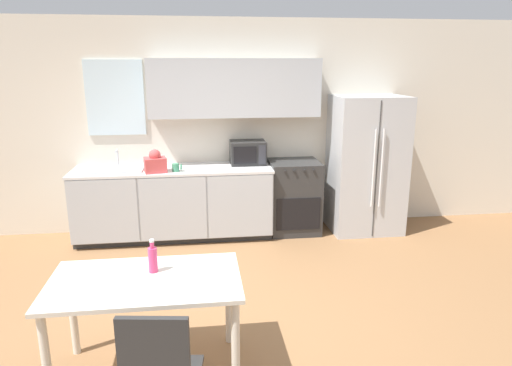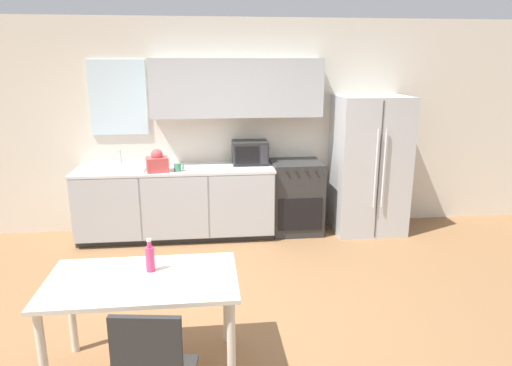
{
  "view_description": "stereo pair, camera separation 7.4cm",
  "coord_description": "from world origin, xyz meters",
  "px_view_note": "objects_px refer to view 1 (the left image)",
  "views": [
    {
      "loc": [
        -0.15,
        -3.55,
        2.15
      ],
      "look_at": [
        0.39,
        0.58,
        1.05
      ],
      "focal_mm": 32.0,
      "sensor_mm": 36.0,
      "label": 1
    },
    {
      "loc": [
        -0.08,
        -3.56,
        2.15
      ],
      "look_at": [
        0.39,
        0.58,
        1.05
      ],
      "focal_mm": 32.0,
      "sensor_mm": 36.0,
      "label": 2
    }
  ],
  "objects_px": {
    "microwave": "(248,152)",
    "dining_table": "(146,293)",
    "oven_range": "(294,197)",
    "coffee_mug": "(176,167)",
    "refrigerator": "(366,165)",
    "drink_bottle": "(153,259)"
  },
  "relations": [
    {
      "from": "coffee_mug",
      "to": "dining_table",
      "type": "distance_m",
      "value": 2.5
    },
    {
      "from": "refrigerator",
      "to": "dining_table",
      "type": "distance_m",
      "value": 3.67
    },
    {
      "from": "microwave",
      "to": "coffee_mug",
      "type": "bearing_deg",
      "value": -160.84
    },
    {
      "from": "refrigerator",
      "to": "coffee_mug",
      "type": "bearing_deg",
      "value": -176.19
    },
    {
      "from": "coffee_mug",
      "to": "oven_range",
      "type": "bearing_deg",
      "value": 8.16
    },
    {
      "from": "microwave",
      "to": "dining_table",
      "type": "distance_m",
      "value": 3.0
    },
    {
      "from": "drink_bottle",
      "to": "coffee_mug",
      "type": "bearing_deg",
      "value": 88.23
    },
    {
      "from": "microwave",
      "to": "coffee_mug",
      "type": "xyz_separation_m",
      "value": [
        -0.89,
        -0.31,
        -0.1
      ]
    },
    {
      "from": "coffee_mug",
      "to": "drink_bottle",
      "type": "xyz_separation_m",
      "value": [
        -0.07,
        -2.37,
        -0.11
      ]
    },
    {
      "from": "dining_table",
      "to": "coffee_mug",
      "type": "bearing_deg",
      "value": 87.19
    },
    {
      "from": "microwave",
      "to": "oven_range",
      "type": "bearing_deg",
      "value": -9.52
    },
    {
      "from": "refrigerator",
      "to": "dining_table",
      "type": "xyz_separation_m",
      "value": [
        -2.54,
        -2.64,
        -0.25
      ]
    },
    {
      "from": "oven_range",
      "to": "dining_table",
      "type": "xyz_separation_m",
      "value": [
        -1.6,
        -2.69,
        0.17
      ]
    },
    {
      "from": "refrigerator",
      "to": "drink_bottle",
      "type": "xyz_separation_m",
      "value": [
        -2.49,
        -2.53,
        -0.05
      ]
    },
    {
      "from": "refrigerator",
      "to": "drink_bottle",
      "type": "distance_m",
      "value": 3.55
    },
    {
      "from": "oven_range",
      "to": "drink_bottle",
      "type": "relative_size",
      "value": 3.87
    },
    {
      "from": "oven_range",
      "to": "dining_table",
      "type": "relative_size",
      "value": 0.72
    },
    {
      "from": "microwave",
      "to": "drink_bottle",
      "type": "relative_size",
      "value": 1.85
    },
    {
      "from": "oven_range",
      "to": "microwave",
      "type": "height_order",
      "value": "microwave"
    },
    {
      "from": "refrigerator",
      "to": "microwave",
      "type": "xyz_separation_m",
      "value": [
        -1.52,
        0.15,
        0.17
      ]
    },
    {
      "from": "oven_range",
      "to": "refrigerator",
      "type": "height_order",
      "value": "refrigerator"
    },
    {
      "from": "oven_range",
      "to": "coffee_mug",
      "type": "height_order",
      "value": "coffee_mug"
    }
  ]
}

